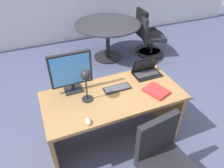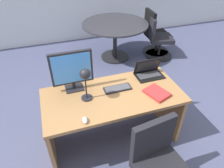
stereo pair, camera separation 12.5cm
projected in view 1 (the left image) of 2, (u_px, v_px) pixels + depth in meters
ground at (82, 77)px, 3.82m from camera, size 12.00×12.00×0.00m
desk at (112, 106)px, 2.43m from camera, size 1.55×0.73×0.73m
monitor at (71, 71)px, 2.18m from camera, size 0.46×0.16×0.47m
laptop at (146, 69)px, 2.58m from camera, size 0.34×0.23×0.21m
keyboard at (117, 88)px, 2.35m from camera, size 0.31×0.12×0.02m
mouse at (88, 121)px, 1.92m from camera, size 0.05×0.09×0.04m
desk_lamp at (86, 79)px, 2.02m from camera, size 0.12×0.14×0.39m
book at (156, 91)px, 2.30m from camera, size 0.27×0.31×0.03m
office_chair at (164, 168)px, 1.95m from camera, size 0.56×0.56×0.89m
meeting_table at (108, 32)px, 4.08m from camera, size 1.29×1.29×0.76m
meeting_chair_near at (147, 36)px, 4.43m from camera, size 0.56×0.56×0.94m
meeting_chair_far at (150, 40)px, 4.32m from camera, size 0.58×0.56×0.85m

